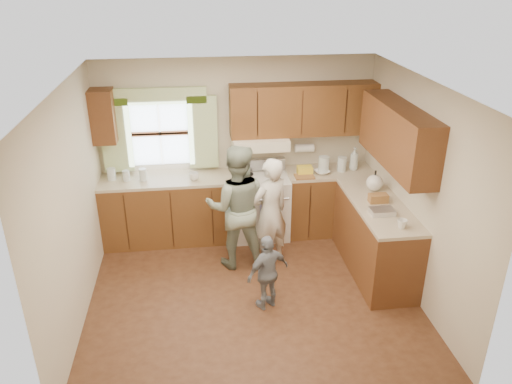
{
  "coord_description": "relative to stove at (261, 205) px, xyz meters",
  "views": [
    {
      "loc": [
        -0.58,
        -4.9,
        3.59
      ],
      "look_at": [
        0.1,
        0.4,
        1.15
      ],
      "focal_mm": 35.0,
      "sensor_mm": 36.0,
      "label": 1
    }
  ],
  "objects": [
    {
      "name": "child",
      "position": [
        -0.15,
        -1.7,
        -0.01
      ],
      "size": [
        0.58,
        0.44,
        0.91
      ],
      "primitive_type": "imported",
      "rotation": [
        0.0,
        0.0,
        3.62
      ],
      "color": "gray",
      "rests_on": "ground"
    },
    {
      "name": "room",
      "position": [
        -0.3,
        -1.44,
        0.78
      ],
      "size": [
        3.8,
        3.8,
        3.8
      ],
      "color": "#412314",
      "rests_on": "ground"
    },
    {
      "name": "woman_left",
      "position": [
        0.01,
        -0.77,
        0.27
      ],
      "size": [
        0.64,
        0.56,
        1.46
      ],
      "primitive_type": "imported",
      "rotation": [
        0.0,
        0.0,
        3.64
      ],
      "color": "beige",
      "rests_on": "ground"
    },
    {
      "name": "woman_right",
      "position": [
        -0.41,
        -0.74,
        0.35
      ],
      "size": [
        0.86,
        0.7,
        1.64
      ],
      "primitive_type": "imported",
      "rotation": [
        0.0,
        0.0,
        3.04
      ],
      "color": "#253A29",
      "rests_on": "ground"
    },
    {
      "name": "kitchen_fixtures",
      "position": [
        0.31,
        -0.36,
        0.37
      ],
      "size": [
        3.8,
        2.25,
        2.15
      ],
      "color": "#46280F",
      "rests_on": "ground"
    },
    {
      "name": "stove",
      "position": [
        0.0,
        0.0,
        0.0
      ],
      "size": [
        0.76,
        0.67,
        1.07
      ],
      "color": "silver",
      "rests_on": "ground"
    }
  ]
}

